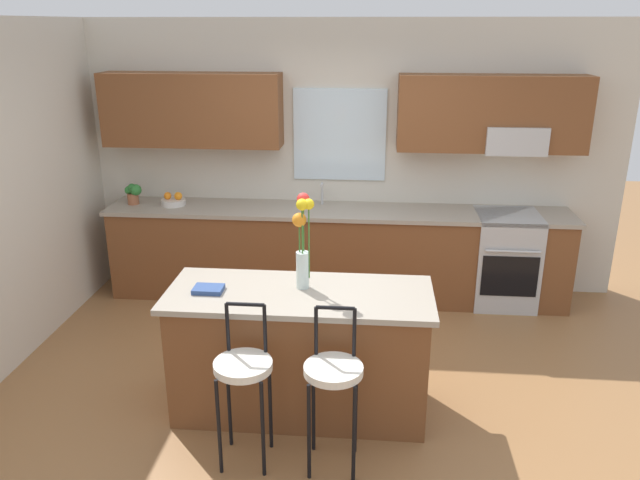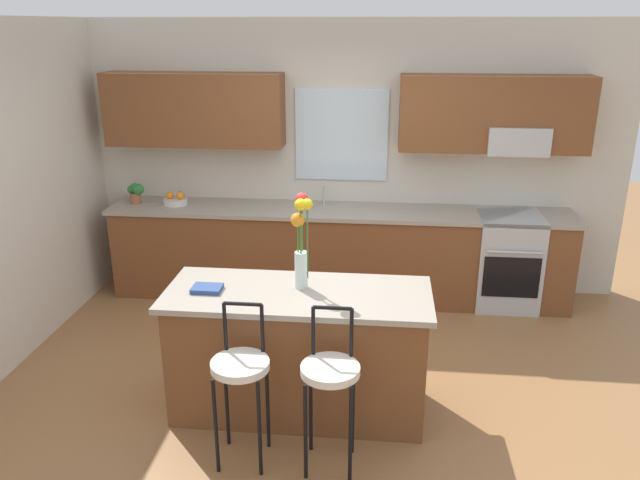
# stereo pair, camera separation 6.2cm
# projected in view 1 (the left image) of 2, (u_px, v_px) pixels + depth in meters

# --- Properties ---
(ground_plane) EXTENTS (14.00, 14.00, 0.00)m
(ground_plane) POSITION_uv_depth(u_px,v_px,m) (322.00, 386.00, 4.76)
(ground_plane) COLOR olive
(back_wall_assembly) EXTENTS (5.60, 0.50, 2.70)m
(back_wall_assembly) POSITION_uv_depth(u_px,v_px,m) (343.00, 144.00, 6.12)
(back_wall_assembly) COLOR beige
(back_wall_assembly) RESTS_ON ground
(counter_run) EXTENTS (4.56, 0.64, 0.92)m
(counter_run) POSITION_uv_depth(u_px,v_px,m) (337.00, 253.00, 6.21)
(counter_run) COLOR brown
(counter_run) RESTS_ON ground
(sink_faucet) EXTENTS (0.02, 0.13, 0.23)m
(sink_faucet) POSITION_uv_depth(u_px,v_px,m) (322.00, 191.00, 6.16)
(sink_faucet) COLOR #B7BABC
(sink_faucet) RESTS_ON counter_run
(oven_range) EXTENTS (0.60, 0.64, 0.92)m
(oven_range) POSITION_uv_depth(u_px,v_px,m) (504.00, 259.00, 6.05)
(oven_range) COLOR #B7BABC
(oven_range) RESTS_ON ground
(kitchen_island) EXTENTS (1.82, 0.74, 0.92)m
(kitchen_island) POSITION_uv_depth(u_px,v_px,m) (300.00, 351.00, 4.34)
(kitchen_island) COLOR brown
(kitchen_island) RESTS_ON ground
(bar_stool_near) EXTENTS (0.36, 0.36, 1.04)m
(bar_stool_near) POSITION_uv_depth(u_px,v_px,m) (244.00, 372.00, 3.76)
(bar_stool_near) COLOR black
(bar_stool_near) RESTS_ON ground
(bar_stool_middle) EXTENTS (0.36, 0.36, 1.04)m
(bar_stool_middle) POSITION_uv_depth(u_px,v_px,m) (333.00, 376.00, 3.72)
(bar_stool_middle) COLOR black
(bar_stool_middle) RESTS_ON ground
(flower_vase) EXTENTS (0.15, 0.14, 0.67)m
(flower_vase) POSITION_uv_depth(u_px,v_px,m) (303.00, 238.00, 4.15)
(flower_vase) COLOR silver
(flower_vase) RESTS_ON kitchen_island
(cookbook) EXTENTS (0.20, 0.15, 0.03)m
(cookbook) POSITION_uv_depth(u_px,v_px,m) (208.00, 289.00, 4.20)
(cookbook) COLOR navy
(cookbook) RESTS_ON kitchen_island
(fruit_bowl_oranges) EXTENTS (0.24, 0.24, 0.13)m
(fruit_bowl_oranges) POSITION_uv_depth(u_px,v_px,m) (173.00, 201.00, 6.18)
(fruit_bowl_oranges) COLOR silver
(fruit_bowl_oranges) RESTS_ON counter_run
(potted_plant_small) EXTENTS (0.18, 0.12, 0.21)m
(potted_plant_small) POSITION_uv_depth(u_px,v_px,m) (133.00, 193.00, 6.19)
(potted_plant_small) COLOR #9E5B3D
(potted_plant_small) RESTS_ON counter_run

